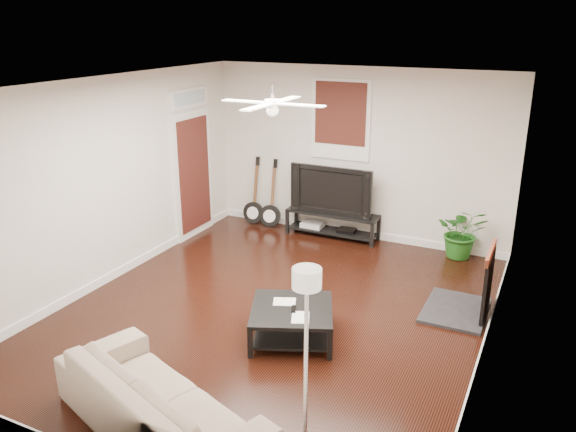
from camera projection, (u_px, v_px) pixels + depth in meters
name	position (u px, v px, depth m)	size (l,w,h in m)	color
room	(273.00, 206.00, 6.78)	(5.01, 6.01, 2.81)	black
brick_accent	(506.00, 211.00, 6.61)	(0.02, 2.20, 2.80)	#984D31
fireplace	(471.00, 280.00, 7.04)	(0.80, 1.10, 0.92)	black
window_back	(341.00, 120.00, 9.26)	(1.00, 0.06, 1.30)	#3F1911
door_left	(193.00, 163.00, 9.46)	(0.08, 1.00, 2.50)	white
tv_stand	(332.00, 224.00, 9.67)	(1.56, 0.42, 0.44)	black
tv	(334.00, 189.00, 9.48)	(1.40, 0.18, 0.80)	black
coffee_table	(292.00, 323.00, 6.59)	(0.91, 0.91, 0.38)	black
sofa	(159.00, 402.00, 5.02)	(2.24, 0.88, 0.65)	tan
floor_lamp	(306.00, 378.00, 4.36)	(0.30, 0.30, 1.83)	white
potted_plant	(462.00, 232.00, 8.77)	(0.74, 0.64, 0.82)	#20611B
guitar_left	(253.00, 191.00, 10.13)	(0.38, 0.27, 1.22)	black
guitar_right	(270.00, 194.00, 9.96)	(0.38, 0.27, 1.22)	black
ceiling_fan	(272.00, 103.00, 6.39)	(1.24, 1.24, 0.32)	white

